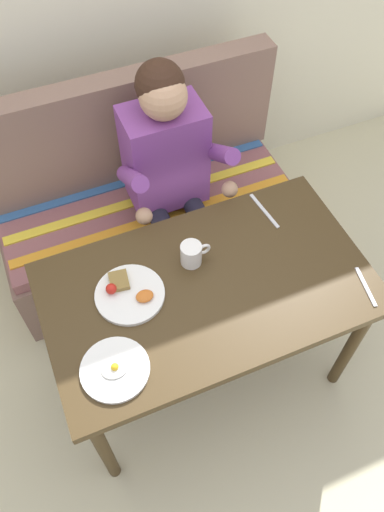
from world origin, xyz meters
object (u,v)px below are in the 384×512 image
at_px(plate_eggs, 115,369).
at_px(knife, 264,211).
at_px(table, 207,297).
at_px(coffee_mug, 192,254).
at_px(plate_breakfast, 129,293).
at_px(couch, 146,210).
at_px(fork, 366,287).
at_px(person, 171,170).

height_order(plate_eggs, knife, plate_eggs).
bearing_deg(table, coffee_mug, 96.01).
height_order(plate_breakfast, plate_eggs, plate_breakfast).
bearing_deg(plate_eggs, table, 24.06).
bearing_deg(coffee_mug, plate_eggs, -142.53).
bearing_deg(plate_breakfast, plate_eggs, -117.48).
height_order(plate_eggs, coffee_mug, coffee_mug).
distance_m(couch, plate_breakfast, 0.85).
bearing_deg(coffee_mug, plate_breakfast, -169.49).
xyz_separation_m(table, plate_eggs, (-0.41, -0.18, 0.09)).
distance_m(plate_eggs, fork, 0.94).
bearing_deg(plate_breakfast, person, 54.91).
bearing_deg(plate_eggs, couch, 66.57).
distance_m(table, knife, 0.43).
relative_size(person, plate_eggs, 5.28).
bearing_deg(person, plate_breakfast, -125.09).
xyz_separation_m(table, fork, (0.53, -0.23, 0.08)).
height_order(plate_breakfast, knife, plate_breakfast).
distance_m(couch, coffee_mug, 0.78).
bearing_deg(person, knife, -52.77).
distance_m(couch, plate_eggs, 1.11).
distance_m(table, person, 0.60).
relative_size(table, person, 0.99).
xyz_separation_m(couch, coffee_mug, (-0.01, -0.64, 0.45)).
xyz_separation_m(coffee_mug, knife, (0.37, 0.12, -0.05)).
bearing_deg(table, plate_eggs, -155.94).
distance_m(couch, fork, 1.19).
bearing_deg(couch, knife, -56.17).
distance_m(plate_eggs, coffee_mug, 0.50).
height_order(table, fork, fork).
bearing_deg(fork, coffee_mug, 157.38).
relative_size(plate_eggs, coffee_mug, 1.95).
distance_m(table, plate_eggs, 0.46).
bearing_deg(knife, coffee_mug, -168.81).
xyz_separation_m(plate_eggs, coffee_mug, (0.40, 0.31, 0.04)).
bearing_deg(plate_breakfast, coffee_mug, 10.51).
bearing_deg(plate_eggs, coffee_mug, 37.47).
xyz_separation_m(fork, knife, (-0.17, 0.46, 0.00)).
distance_m(coffee_mug, fork, 0.64).
bearing_deg(coffee_mug, fork, -32.90).
distance_m(plate_eggs, knife, 0.87).
height_order(table, person, person).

